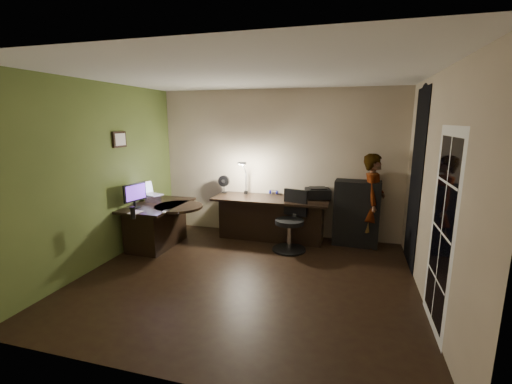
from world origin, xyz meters
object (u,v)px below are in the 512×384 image
(desk_right, at_px, (271,219))
(person, at_px, (373,201))
(cabinet, at_px, (356,213))
(desk_left, at_px, (159,225))
(monitor, at_px, (134,199))
(office_chair, at_px, (290,222))

(desk_right, relative_size, person, 1.29)
(cabinet, distance_m, person, 0.35)
(desk_left, height_order, person, person)
(desk_left, xyz_separation_m, cabinet, (3.28, 0.99, 0.19))
(desk_left, relative_size, monitor, 2.91)
(person, bearing_deg, desk_left, 115.50)
(office_chair, bearing_deg, person, 38.70)
(desk_right, height_order, cabinet, cabinet)
(monitor, bearing_deg, desk_right, 42.87)
(cabinet, bearing_deg, person, 3.02)
(office_chair, xyz_separation_m, person, (1.32, 0.59, 0.30))
(office_chair, bearing_deg, monitor, -148.89)
(cabinet, xyz_separation_m, monitor, (-3.49, -1.32, 0.32))
(cabinet, bearing_deg, desk_left, -159.72)
(monitor, bearing_deg, office_chair, 29.18)
(cabinet, distance_m, office_chair, 1.22)
(desk_left, xyz_separation_m, desk_right, (1.79, 0.84, 0.01))
(desk_left, xyz_separation_m, office_chair, (2.21, 0.39, 0.13))
(desk_left, height_order, office_chair, office_chair)
(cabinet, relative_size, monitor, 2.55)
(cabinet, bearing_deg, monitor, -155.82)
(cabinet, xyz_separation_m, person, (0.25, -0.00, 0.23))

